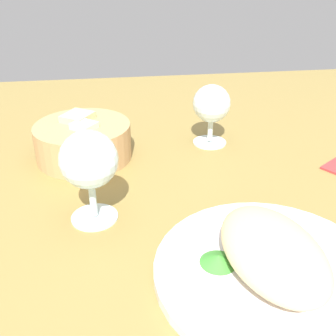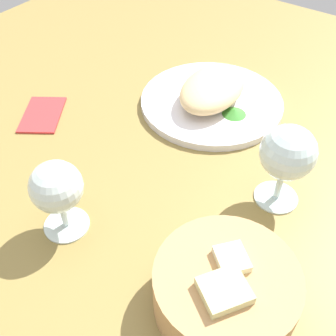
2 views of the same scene
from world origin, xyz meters
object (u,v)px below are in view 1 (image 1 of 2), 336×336
(bread_basket, at_px, (83,140))
(wine_glass_far, at_px, (89,163))
(plate, at_px, (270,272))
(wine_glass_near, at_px, (212,106))

(bread_basket, height_order, wine_glass_far, wine_glass_far)
(plate, bearing_deg, wine_glass_far, 54.52)
(plate, relative_size, wine_glass_near, 2.32)
(wine_glass_near, bearing_deg, plate, 177.81)
(bread_basket, xyz_separation_m, wine_glass_near, (0.03, -0.24, 0.04))
(wine_glass_far, bearing_deg, bread_basket, 6.35)
(wine_glass_near, bearing_deg, bread_basket, 96.67)
(wine_glass_far, bearing_deg, wine_glass_near, -44.42)
(plate, height_order, wine_glass_near, wine_glass_near)
(bread_basket, relative_size, wine_glass_far, 1.28)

